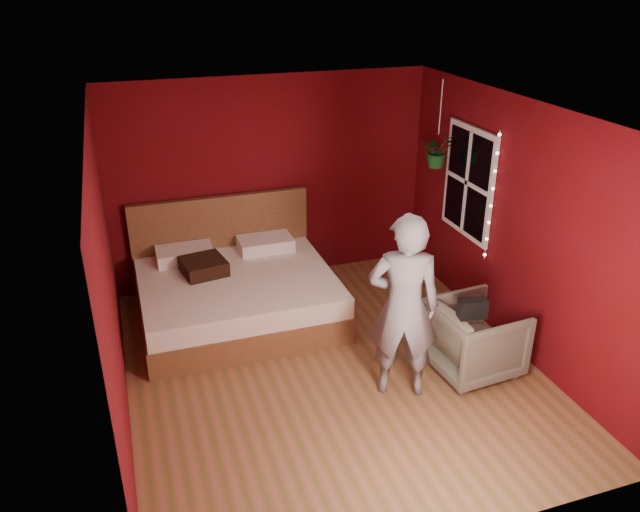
{
  "coord_description": "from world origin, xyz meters",
  "views": [
    {
      "loc": [
        -1.79,
        -4.99,
        3.74
      ],
      "look_at": [
        0.02,
        0.4,
        1.08
      ],
      "focal_mm": 35.0,
      "sensor_mm": 36.0,
      "label": 1
    }
  ],
  "objects": [
    {
      "name": "bed",
      "position": [
        -0.69,
        1.37,
        0.31
      ],
      "size": [
        2.19,
        1.86,
        1.21
      ],
      "color": "brown",
      "rests_on": "ground"
    },
    {
      "name": "room_walls",
      "position": [
        0.0,
        0.0,
        1.68
      ],
      "size": [
        4.04,
        4.54,
        2.62
      ],
      "color": "#5F0A13",
      "rests_on": "ground"
    },
    {
      "name": "hanging_plant",
      "position": [
        1.74,
        1.27,
        1.79
      ],
      "size": [
        0.39,
        0.35,
        1.01
      ],
      "color": "silver",
      "rests_on": "room_walls"
    },
    {
      "name": "armchair",
      "position": [
        1.34,
        -0.49,
        0.37
      ],
      "size": [
        0.88,
        0.86,
        0.75
      ],
      "primitive_type": "imported",
      "rotation": [
        0.0,
        0.0,
        1.65
      ],
      "color": "#696553",
      "rests_on": "ground"
    },
    {
      "name": "floor",
      "position": [
        0.0,
        0.0,
        0.0
      ],
      "size": [
        4.5,
        4.5,
        0.0
      ],
      "primitive_type": "plane",
      "color": "brown",
      "rests_on": "ground"
    },
    {
      "name": "throw_pillow",
      "position": [
        -1.02,
        1.48,
        0.63
      ],
      "size": [
        0.54,
        0.54,
        0.17
      ],
      "primitive_type": "cube",
      "rotation": [
        0.0,
        0.0,
        0.17
      ],
      "color": "black",
      "rests_on": "bed"
    },
    {
      "name": "person",
      "position": [
        0.5,
        -0.54,
        0.92
      ],
      "size": [
        0.78,
        0.66,
        1.83
      ],
      "primitive_type": "imported",
      "rotation": [
        0.0,
        0.0,
        2.75
      ],
      "color": "slate",
      "rests_on": "ground"
    },
    {
      "name": "fairy_lights",
      "position": [
        1.94,
        0.37,
        1.5
      ],
      "size": [
        0.04,
        0.04,
        1.45
      ],
      "color": "silver",
      "rests_on": "room_walls"
    },
    {
      "name": "window",
      "position": [
        1.97,
        0.9,
        1.5
      ],
      "size": [
        0.05,
        0.97,
        1.27
      ],
      "color": "white",
      "rests_on": "room_walls"
    },
    {
      "name": "handbag",
      "position": [
        1.16,
        -0.65,
        0.84
      ],
      "size": [
        0.28,
        0.17,
        0.19
      ],
      "primitive_type": "cube",
      "rotation": [
        0.0,
        0.0,
        -0.16
      ],
      "color": "black",
      "rests_on": "armchair"
    }
  ]
}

